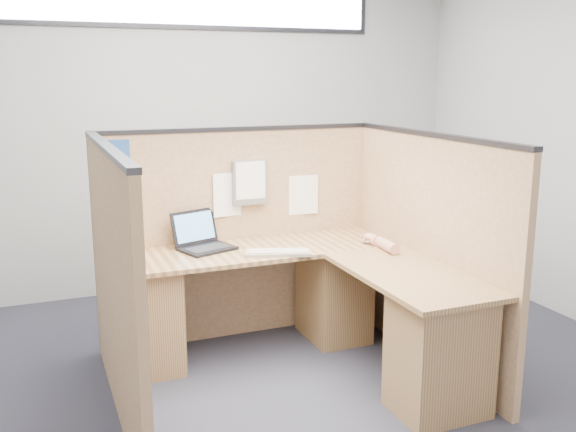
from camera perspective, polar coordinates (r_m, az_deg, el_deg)
name	(u,v)px	position (r m, az deg, el deg)	size (l,w,h in m)	color
floor	(293,391)	(4.04, 0.46, -15.33)	(5.00, 5.00, 0.00)	#20222E
wall_back	(195,131)	(5.74, -8.23, 7.47)	(5.00, 5.00, 0.00)	#A5A8AA
clerestory_window	(192,6)	(5.73, -8.53, 17.98)	(3.30, 0.04, 0.38)	#232328
cubicle_partitions	(268,252)	(4.13, -1.80, -3.24)	(2.06, 1.83, 1.53)	#836141
l_desk	(303,311)	(4.18, 1.30, -8.42)	(1.95, 1.75, 0.73)	brown
laptop	(205,239)	(4.40, -7.41, -2.05)	(0.40, 0.43, 0.25)	black
keyboard	(278,253)	(4.21, -0.89, -3.27)	(0.45, 0.27, 0.03)	gray
mouse	(370,240)	(4.52, 7.30, -2.16)	(0.11, 0.07, 0.05)	#BABBBF
hand_forearm	(381,243)	(4.40, 8.30, -2.37)	(0.11, 0.39, 0.08)	tan
blue_poster	(115,159)	(4.34, -15.10, 4.91)	(0.19, 0.00, 0.25)	#1F4591
american_flag	(124,186)	(4.35, -14.36, 2.62)	(0.18, 0.01, 0.32)	olive
file_holder	(250,182)	(4.54, -3.44, 3.00)	(0.25, 0.05, 0.31)	slate
paper_left	(230,195)	(4.54, -5.22, 1.90)	(0.24, 0.00, 0.31)	white
paper_right	(303,195)	(4.74, 1.38, 1.89)	(0.23, 0.00, 0.29)	white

